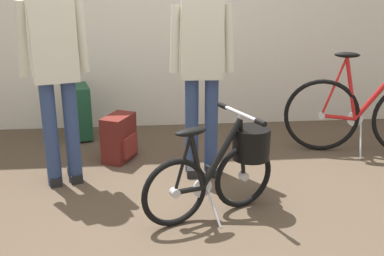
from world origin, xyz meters
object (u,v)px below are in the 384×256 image
object	(u,v)px
visitor_near_wall	(202,60)
rolling_suitcase	(80,111)
backpack_on_floor	(119,138)
folding_bike_foreground	(227,164)
visitor_browsing	(55,60)
display_bike_left	(366,113)

from	to	relation	value
visitor_near_wall	rolling_suitcase	world-z (taller)	visitor_near_wall
rolling_suitcase	backpack_on_floor	world-z (taller)	rolling_suitcase
folding_bike_foreground	visitor_browsing	xyz separation A→B (m)	(-1.19, 0.58, 0.63)
visitor_browsing	folding_bike_foreground	bearing A→B (deg)	-25.98
visitor_near_wall	folding_bike_foreground	bearing A→B (deg)	-82.64
rolling_suitcase	folding_bike_foreground	bearing A→B (deg)	-54.01
visitor_browsing	backpack_on_floor	size ratio (longest dim) A/B	4.17
folding_bike_foreground	display_bike_left	bearing A→B (deg)	34.52
folding_bike_foreground	rolling_suitcase	xyz separation A→B (m)	(-1.20, 1.66, -0.07)
visitor_near_wall	backpack_on_floor	bearing A→B (deg)	155.59
visitor_browsing	backpack_on_floor	world-z (taller)	visitor_browsing
rolling_suitcase	backpack_on_floor	xyz separation A→B (m)	(0.42, -0.62, -0.08)
folding_bike_foreground	backpack_on_floor	size ratio (longest dim) A/B	2.31
visitor_near_wall	display_bike_left	bearing A→B (deg)	10.09
backpack_on_floor	visitor_near_wall	bearing A→B (deg)	-24.41
rolling_suitcase	visitor_near_wall	bearing A→B (deg)	-40.19
visitor_browsing	rolling_suitcase	xyz separation A→B (m)	(-0.01, 1.07, -0.70)
visitor_near_wall	visitor_browsing	world-z (taller)	visitor_browsing
folding_bike_foreground	display_bike_left	size ratio (longest dim) A/B	0.66
visitor_near_wall	backpack_on_floor	xyz separation A→B (m)	(-0.69, 0.31, -0.74)
visitor_browsing	backpack_on_floor	distance (m)	0.99
display_bike_left	rolling_suitcase	xyz separation A→B (m)	(-2.64, 0.66, -0.10)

